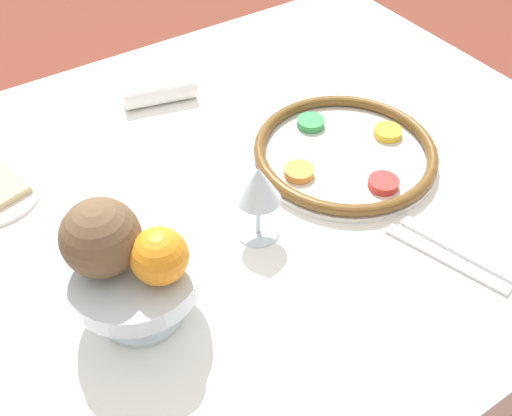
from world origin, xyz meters
The scene contains 10 objects.
ground_plane centered at (0.00, 0.00, 0.00)m, with size 8.00×8.00×0.00m, color brown.
dining_table centered at (0.00, 0.00, 0.36)m, with size 1.33×1.01×0.71m.
seder_plate centered at (-0.21, 0.04, 0.73)m, with size 0.32×0.32×0.03m.
wine_glass centered at (0.01, 0.11, 0.81)m, with size 0.07×0.07×0.13m.
fruit_stand centered at (0.23, 0.15, 0.78)m, with size 0.17×0.17×0.10m.
orange_fruit centered at (0.20, 0.18, 0.85)m, with size 0.07×0.07×0.07m.
coconut centered at (0.25, 0.13, 0.86)m, with size 0.10×0.10×0.10m.
napkin_roll centered at (-0.02, -0.29, 0.73)m, with size 0.15×0.08×0.05m.
fork_left centered at (-0.22, 0.31, 0.71)m, with size 0.07×0.19×0.01m.
fork_right centered at (-0.19, 0.31, 0.71)m, with size 0.08×0.19×0.01m.
Camera 1 is at (0.37, 0.64, 1.39)m, focal length 42.00 mm.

